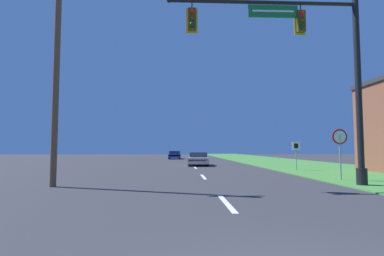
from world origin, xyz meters
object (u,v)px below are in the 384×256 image
object	(u,v)px
car_ahead	(199,159)
stop_sign	(340,143)
route_sign_post	(296,149)
utility_pole_near	(57,58)
far_car	(175,155)
signal_mast	(315,62)

from	to	relation	value
car_ahead	stop_sign	distance (m)	14.89
car_ahead	route_sign_post	size ratio (longest dim) A/B	2.20
car_ahead	utility_pole_near	size ratio (longest dim) A/B	0.42
car_ahead	far_car	world-z (taller)	same
signal_mast	route_sign_post	bearing A→B (deg)	73.60
route_sign_post	car_ahead	bearing A→B (deg)	133.38
signal_mast	utility_pole_near	size ratio (longest dim) A/B	0.83
car_ahead	far_car	bearing A→B (deg)	97.80
far_car	stop_sign	bearing A→B (deg)	-74.79
signal_mast	utility_pole_near	world-z (taller)	utility_pole_near
signal_mast	car_ahead	xyz separation A→B (m)	(-3.99, 15.53, -4.72)
utility_pole_near	stop_sign	bearing A→B (deg)	7.52
signal_mast	car_ahead	distance (m)	16.71
car_ahead	utility_pole_near	distance (m)	17.50
signal_mast	route_sign_post	distance (m)	9.75
route_sign_post	signal_mast	bearing A→B (deg)	-106.40
stop_sign	utility_pole_near	xyz separation A→B (m)	(-13.17, -1.74, 3.57)
far_car	utility_pole_near	bearing A→B (deg)	-97.89
far_car	car_ahead	bearing A→B (deg)	-82.20
utility_pole_near	route_sign_post	bearing A→B (deg)	31.54
utility_pole_near	far_car	bearing A→B (deg)	82.11
stop_sign	car_ahead	bearing A→B (deg)	114.29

